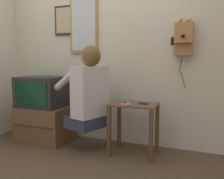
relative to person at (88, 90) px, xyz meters
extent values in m
plane|color=#4C3D2D|center=(0.13, -0.62, -0.74)|extent=(14.00, 14.00, 0.00)
cube|color=beige|center=(0.13, 0.49, 0.54)|extent=(6.80, 0.05, 2.55)
cube|color=brown|center=(0.52, 0.11, -0.15)|extent=(0.53, 0.38, 0.02)
cube|color=#523822|center=(0.28, -0.05, -0.45)|extent=(0.04, 0.04, 0.57)
cube|color=#523822|center=(0.76, -0.05, -0.45)|extent=(0.04, 0.04, 0.57)
cube|color=#523822|center=(0.28, 0.28, -0.45)|extent=(0.04, 0.04, 0.57)
cube|color=#523822|center=(0.76, 0.28, -0.45)|extent=(0.04, 0.04, 0.57)
cube|color=#2D3347|center=(-0.04, 0.02, -0.38)|extent=(0.47, 0.49, 0.14)
cube|color=silver|center=(0.02, -0.01, -0.02)|extent=(0.34, 0.47, 0.59)
sphere|color=#A37556|center=(0.02, -0.01, 0.38)|extent=(0.21, 0.21, 0.21)
ellipsoid|color=brown|center=(0.05, -0.02, 0.40)|extent=(0.27, 0.28, 0.24)
cylinder|color=silver|center=(-0.26, -0.10, 0.11)|extent=(0.31, 0.17, 0.23)
cylinder|color=silver|center=(-0.15, 0.24, 0.11)|extent=(0.31, 0.17, 0.23)
sphere|color=#A37556|center=(-0.39, -0.06, 0.02)|extent=(0.09, 0.09, 0.09)
sphere|color=#A37556|center=(-0.27, 0.28, 0.02)|extent=(0.09, 0.09, 0.09)
cube|color=brown|center=(-0.72, 0.13, -0.50)|extent=(0.67, 0.52, 0.47)
cube|color=#432E1C|center=(-0.72, -0.13, -0.48)|extent=(0.61, 0.01, 0.02)
cube|color=#232326|center=(-0.75, 0.13, -0.07)|extent=(0.59, 0.49, 0.40)
cube|color=black|center=(-0.75, -0.12, -0.07)|extent=(0.49, 0.01, 0.31)
cube|color=#9E6B3D|center=(1.01, 0.41, 0.59)|extent=(0.20, 0.11, 0.37)
cube|color=#9E6B3D|center=(1.01, 0.32, 0.54)|extent=(0.18, 0.07, 0.03)
sphere|color=#B79338|center=(0.97, 0.40, 0.79)|extent=(0.06, 0.06, 0.06)
sphere|color=#B79338|center=(1.06, 0.40, 0.79)|extent=(0.06, 0.06, 0.06)
cone|color=black|center=(1.01, 0.30, 0.61)|extent=(0.04, 0.05, 0.04)
cylinder|color=black|center=(0.89, 0.41, 0.57)|extent=(0.03, 0.03, 0.09)
cylinder|color=black|center=(0.99, 0.39, 0.30)|extent=(0.04, 0.04, 0.22)
cylinder|color=black|center=(1.02, 0.40, 0.12)|extent=(0.07, 0.06, 0.19)
cube|color=#2D2823|center=(-0.57, 0.45, 0.90)|extent=(0.36, 0.02, 0.40)
cube|color=tan|center=(-0.57, 0.44, 0.90)|extent=(0.31, 0.01, 0.34)
cube|color=olive|center=(-0.29, 0.45, 0.84)|extent=(0.41, 0.03, 0.77)
cube|color=#B2BCC6|center=(-0.29, 0.43, 0.84)|extent=(0.36, 0.01, 0.70)
cube|color=silver|center=(0.43, 0.06, -0.14)|extent=(0.06, 0.13, 0.01)
cube|color=black|center=(0.43, 0.06, -0.13)|extent=(0.05, 0.10, 0.00)
cube|color=black|center=(0.63, 0.13, -0.14)|extent=(0.13, 0.13, 0.01)
cube|color=black|center=(0.63, 0.13, -0.13)|extent=(0.11, 0.10, 0.00)
cylinder|color=#338CD8|center=(0.56, 0.01, -0.14)|extent=(0.14, 0.13, 0.01)
cube|color=white|center=(0.50, -0.05, -0.13)|extent=(0.03, 0.03, 0.01)
camera|label=1|loc=(1.28, -2.44, 0.32)|focal=38.00mm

